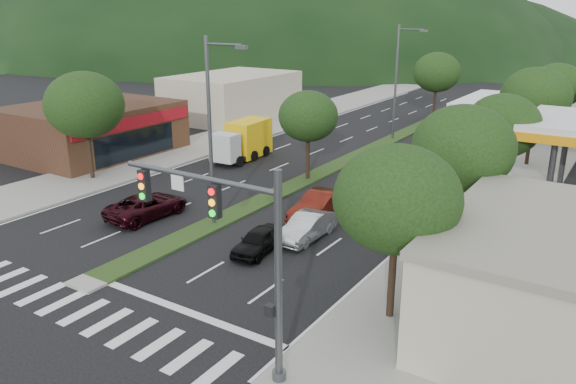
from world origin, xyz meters
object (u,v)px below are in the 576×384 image
Objects in this scene: tree_r_e at (557,86)px; box_truck at (244,141)px; tree_r_b at (463,148)px; streetlight_mid at (398,77)px; tree_r_a at (397,199)px; sedan_silver at (307,227)px; tree_med_near at (308,116)px; tree_med_far at (437,72)px; tree_r_d at (536,97)px; traffic_signal at (235,237)px; a_frame_sign at (422,321)px; streetlight_near at (213,124)px; car_queue_c at (319,206)px; tree_l_a at (85,105)px; car_queue_b at (407,192)px; suv_maroon at (147,206)px; car_queue_d at (441,150)px; motorhome at (479,118)px; car_queue_a at (259,241)px; tree_r_c at (502,126)px.

tree_r_e is 1.11× the size of box_truck.
streetlight_mid reaches higher than tree_r_b.
sedan_silver is (-6.66, 5.00, -4.16)m from tree_r_a.
tree_r_a reaches higher than tree_med_near.
tree_r_d is at bearing -49.40° from tree_med_far.
traffic_signal reaches higher than sedan_silver.
traffic_signal is at bearing 122.78° from box_truck.
a_frame_sign is at bearing -35.15° from sedan_silver.
streetlight_near is (-11.79, -4.00, 0.55)m from tree_r_b.
tree_med_far reaches higher than sedan_silver.
tree_med_far is at bearing 97.82° from car_queue_c.
tree_l_a is at bearing -147.38° from tree_med_near.
car_queue_b is at bearing 108.72° from tree_r_a.
tree_r_b is at bearing -158.52° from suv_maroon.
tree_l_a is 1.56× the size of car_queue_d.
streetlight_near is at bearing -118.20° from tree_r_d.
motorhome is at bearing 99.48° from tree_r_a.
tree_med_far is at bearing 90.98° from car_queue_a.
car_queue_d is at bearing -119.19° from tree_r_e.
tree_r_d is 0.72× the size of streetlight_mid.
tree_r_e reaches higher than tree_r_a.
traffic_signal is at bearing -71.09° from car_queue_c.
tree_r_d reaches higher than tree_r_b.
tree_r_e is 37.02m from suv_maroon.
streetlight_near reaches higher than car_queue_d.
tree_r_d is at bearing -50.29° from motorhome.
streetlight_near is at bearing -161.27° from tree_r_b.
streetlight_mid is 2.48× the size of sedan_silver.
tree_r_b reaches higher than tree_r_a.
tree_r_c reaches higher than car_queue_c.
car_queue_c is (-7.57, -28.12, -4.12)m from tree_r_e.
streetlight_near reaches higher than tree_r_a.
tree_l_a reaches higher than box_truck.
tree_l_a is at bearing -172.48° from a_frame_sign.
sedan_silver is 3.02m from car_queue_c.
tree_r_b is 13.43m from tree_med_near.
tree_med_near is 1.00× the size of box_truck.
tree_r_d is 14.52m from car_queue_b.
streetlight_near is (12.71, -2.00, 0.40)m from tree_l_a.
motorhome is (2.10, 24.90, 1.30)m from car_queue_c.
a_frame_sign is at bearing -84.75° from tree_r_c.
tree_r_d reaches higher than car_queue_b.
car_queue_a is at bearing -81.40° from streetlight_mid.
sedan_silver is (-3.69, 10.54, -3.98)m from traffic_signal.
sedan_silver is at bearing 62.53° from car_queue_a.
traffic_signal reaches higher than motorhome.
car_queue_c is 1.00× the size of car_queue_d.
streetlight_mid reaches higher than traffic_signal.
tree_r_d is 27.27m from a_frame_sign.
tree_med_far is (-12.00, 4.00, 0.11)m from tree_r_e.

